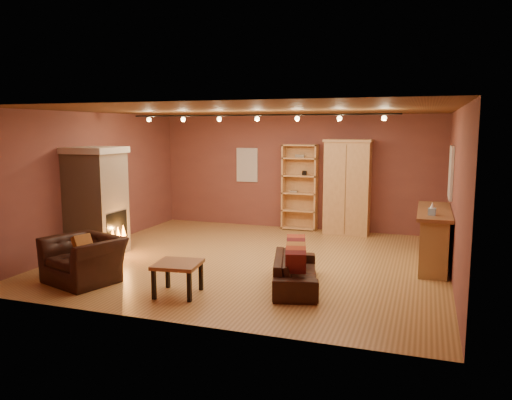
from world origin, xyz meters
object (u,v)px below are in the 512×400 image
at_px(armoire, 347,187).
at_px(loveseat, 296,265).
at_px(coffee_table, 178,267).
at_px(fireplace, 97,201).
at_px(bookcase, 300,186).
at_px(armchair, 83,252).
at_px(bar_counter, 433,237).

bearing_deg(armoire, loveseat, -91.89).
bearing_deg(coffee_table, fireplace, 147.85).
distance_m(fireplace, bookcase, 4.89).
bearing_deg(loveseat, armchair, 90.30).
relative_size(bar_counter, loveseat, 1.21).
distance_m(fireplace, loveseat, 4.31).
relative_size(loveseat, armchair, 1.36).
relative_size(loveseat, coffee_table, 2.41).
bearing_deg(bookcase, loveseat, -76.90).
distance_m(fireplace, coffee_table, 3.16).
xyz_separation_m(bookcase, armoire, (1.18, -0.17, 0.05)).
height_order(bar_counter, loveseat, bar_counter).
bearing_deg(loveseat, bookcase, -1.10).
xyz_separation_m(bookcase, loveseat, (1.03, -4.44, -0.71)).
bearing_deg(bar_counter, loveseat, -135.09).
distance_m(armoire, armchair, 6.22).
height_order(armoire, armchair, armoire).
bearing_deg(coffee_table, bookcase, 84.29).
xyz_separation_m(bookcase, coffee_table, (-0.54, -5.39, -0.64)).
bearing_deg(armoire, fireplace, -140.54).
xyz_separation_m(bar_counter, loveseat, (-2.05, -2.04, -0.17)).
relative_size(bookcase, armchair, 1.61).
bearing_deg(armchair, fireplace, 137.41).
xyz_separation_m(armoire, loveseat, (-0.14, -4.27, -0.76)).
bearing_deg(bar_counter, bookcase, 142.07).
distance_m(fireplace, bar_counter, 6.41).
xyz_separation_m(armoire, bar_counter, (1.91, -2.23, -0.60)).
distance_m(bookcase, loveseat, 4.62).
height_order(loveseat, coffee_table, loveseat).
relative_size(fireplace, loveseat, 1.21).
xyz_separation_m(loveseat, coffee_table, (-1.57, -0.94, 0.07)).
distance_m(bookcase, armchair, 5.80).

